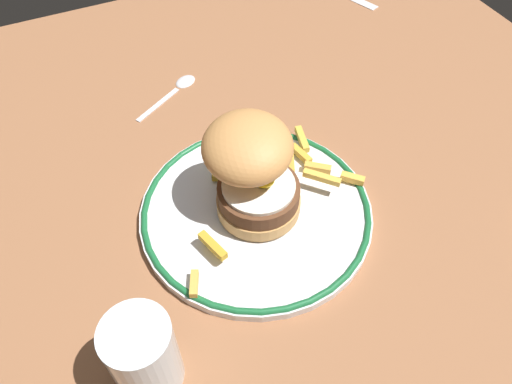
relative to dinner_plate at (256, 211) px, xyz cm
name	(u,v)px	position (x,y,z in cm)	size (l,w,h in cm)	color
ground_plane	(252,203)	(1.01, 3.37, -2.84)	(118.81, 108.58, 4.00)	#8F5B3B
dinner_plate	(256,211)	(0.00, 0.00, 0.00)	(28.80, 28.80, 1.60)	silver
burger	(252,169)	(0.07, 1.11, 6.64)	(14.22, 14.56, 12.03)	tan
fries_pile	(273,171)	(4.21, 3.87, 1.52)	(26.14, 21.84, 2.51)	gold
water_glass	(145,358)	(-17.89, -13.68, 3.54)	(6.54, 6.54, 10.04)	silver
spoon	(181,84)	(0.06, 28.09, -0.48)	(12.33, 8.20, 0.90)	silver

